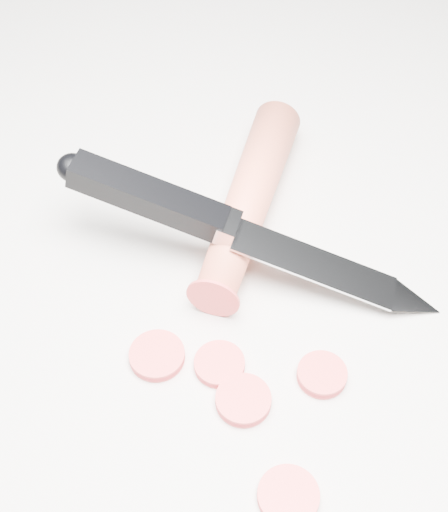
{
  "coord_description": "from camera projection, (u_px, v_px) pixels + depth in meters",
  "views": [
    {
      "loc": [
        -0.06,
        -0.25,
        0.38
      ],
      "look_at": [
        -0.04,
        0.04,
        0.02
      ],
      "focal_mm": 50.0,
      "sensor_mm": 36.0,
      "label": 1
    }
  ],
  "objects": [
    {
      "name": "ground",
      "position": [
        296.0,
        324.0,
        0.45
      ],
      "size": [
        2.4,
        2.4,
        0.0
      ],
      "primitive_type": "plane",
      "color": "beige",
      "rests_on": "ground"
    },
    {
      "name": "carrot",
      "position": [
        249.0,
        199.0,
        0.49
      ],
      "size": [
        0.09,
        0.18,
        0.03
      ],
      "primitive_type": "cylinder",
      "rotation": [
        1.57,
        0.0,
        -0.33
      ],
      "color": "#E85C41",
      "rests_on": "ground"
    },
    {
      "name": "carrot_slice_0",
      "position": [
        243.0,
        400.0,
        0.41
      ],
      "size": [
        0.03,
        0.03,
        0.01
      ],
      "primitive_type": "cylinder",
      "color": "#EA3A3B",
      "rests_on": "ground"
    },
    {
      "name": "carrot_slice_1",
      "position": [
        322.0,
        375.0,
        0.42
      ],
      "size": [
        0.03,
        0.03,
        0.01
      ],
      "primitive_type": "cylinder",
      "color": "#EA3A3B",
      "rests_on": "ground"
    },
    {
      "name": "carrot_slice_2",
      "position": [
        219.0,
        364.0,
        0.43
      ],
      "size": [
        0.03,
        0.03,
        0.01
      ],
      "primitive_type": "cylinder",
      "color": "#EA3A3B",
      "rests_on": "ground"
    },
    {
      "name": "carrot_slice_3",
      "position": [
        288.0,
        496.0,
        0.38
      ],
      "size": [
        0.03,
        0.03,
        0.01
      ],
      "primitive_type": "cylinder",
      "color": "#EA3A3B",
      "rests_on": "ground"
    },
    {
      "name": "carrot_slice_4",
      "position": [
        157.0,
        356.0,
        0.43
      ],
      "size": [
        0.03,
        0.03,
        0.01
      ],
      "primitive_type": "cylinder",
      "color": "#EA3A3B",
      "rests_on": "ground"
    },
    {
      "name": "kitchen_knife",
      "position": [
        250.0,
        232.0,
        0.45
      ],
      "size": [
        0.25,
        0.11,
        0.07
      ],
      "primitive_type": null,
      "color": "#B3B6BA",
      "rests_on": "ground"
    }
  ]
}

